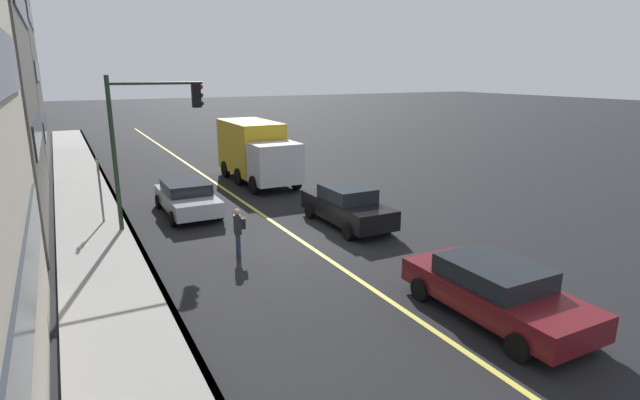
% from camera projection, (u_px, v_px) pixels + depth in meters
% --- Properties ---
extents(ground, '(200.00, 200.00, 0.00)m').
position_uv_depth(ground, '(299.00, 240.00, 17.71)').
color(ground, black).
extents(sidewalk_slab, '(80.00, 2.58, 0.15)m').
position_uv_depth(sidewalk_slab, '(106.00, 270.00, 14.83)').
color(sidewalk_slab, gray).
rests_on(sidewalk_slab, ground).
extents(curb_edge, '(80.00, 0.16, 0.15)m').
position_uv_depth(curb_edge, '(148.00, 263.00, 15.37)').
color(curb_edge, slate).
rests_on(curb_edge, ground).
extents(lane_stripe_center, '(80.00, 0.16, 0.01)m').
position_uv_depth(lane_stripe_center, '(299.00, 240.00, 17.71)').
color(lane_stripe_center, '#D8CC4C').
rests_on(lane_stripe_center, ground).
extents(car_maroon, '(4.79, 2.13, 1.39)m').
position_uv_depth(car_maroon, '(495.00, 289.00, 11.96)').
color(car_maroon, '#591116').
rests_on(car_maroon, ground).
extents(car_silver, '(4.51, 2.04, 1.36)m').
position_uv_depth(car_silver, '(187.00, 197.00, 20.77)').
color(car_silver, '#A8AAB2').
rests_on(car_silver, ground).
extents(car_black, '(4.58, 1.90, 1.54)m').
position_uv_depth(car_black, '(347.00, 206.00, 19.19)').
color(car_black, black).
rests_on(car_black, ground).
extents(truck_yellow, '(6.76, 2.50, 3.19)m').
position_uv_depth(truck_yellow, '(256.00, 151.00, 26.66)').
color(truck_yellow, silver).
rests_on(truck_yellow, ground).
extents(pedestrian_with_backpack, '(0.42, 0.43, 1.61)m').
position_uv_depth(pedestrian_with_backpack, '(238.00, 229.00, 15.86)').
color(pedestrian_with_backpack, '#262D4C').
rests_on(pedestrian_with_backpack, ground).
extents(traffic_light_mast, '(0.28, 3.40, 5.68)m').
position_uv_depth(traffic_light_mast, '(149.00, 126.00, 18.05)').
color(traffic_light_mast, '#1E3823').
rests_on(traffic_light_mast, ground).
extents(street_sign_post, '(0.60, 0.08, 2.67)m').
position_uv_depth(street_sign_post, '(100.00, 185.00, 19.01)').
color(street_sign_post, slate).
rests_on(street_sign_post, ground).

